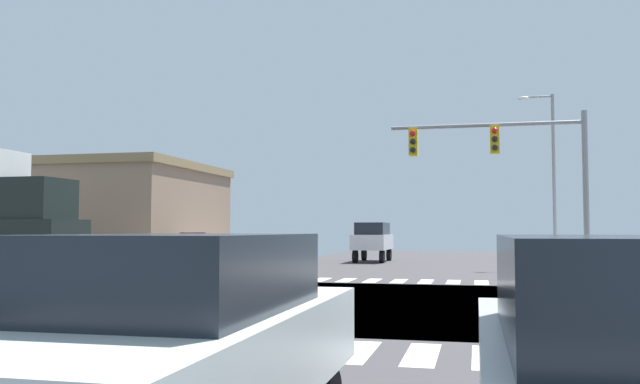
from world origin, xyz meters
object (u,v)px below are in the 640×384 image
at_px(traffic_signal_mast, 505,157).
at_px(suv_trailing_3, 373,238).
at_px(bank_building, 81,216).
at_px(street_lamp, 549,165).
at_px(sedan_queued_2, 175,342).

height_order(traffic_signal_mast, suv_trailing_3, traffic_signal_mast).
bearing_deg(traffic_signal_mast, bank_building, 163.40).
bearing_deg(bank_building, street_lamp, 10.12).
bearing_deg(sedan_queued_2, traffic_signal_mast, 81.29).
xyz_separation_m(bank_building, suv_trailing_3, (14.00, 8.83, -1.25)).
height_order(sedan_queued_2, suv_trailing_3, suv_trailing_3).
bearing_deg(sedan_queued_2, street_lamp, 79.53).
height_order(traffic_signal_mast, street_lamp, street_lamp).
relative_size(street_lamp, suv_trailing_3, 1.91).
xyz_separation_m(traffic_signal_mast, suv_trailing_3, (-7.12, 15.13, -3.13)).
bearing_deg(suv_trailing_3, traffic_signal_mast, 115.19).
bearing_deg(traffic_signal_mast, suv_trailing_3, 115.19).
xyz_separation_m(traffic_signal_mast, bank_building, (-21.11, 6.30, -1.89)).
bearing_deg(street_lamp, suv_trailing_3, 154.64).
distance_m(traffic_signal_mast, street_lamp, 10.86).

